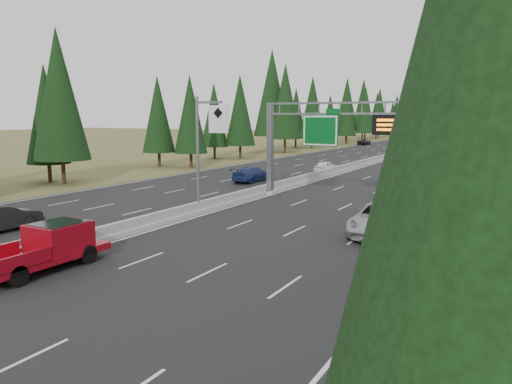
{
  "coord_description": "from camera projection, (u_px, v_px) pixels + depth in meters",
  "views": [
    {
      "loc": [
        19.97,
        -2.71,
        6.82
      ],
      "look_at": [
        7.33,
        20.0,
        2.82
      ],
      "focal_mm": 35.0,
      "sensor_mm": 36.0,
      "label": 1
    }
  ],
  "objects": [
    {
      "name": "sign_gantry",
      "position": [
        369.0,
        136.0,
        38.02
      ],
      "size": [
        16.75,
        0.98,
        7.8
      ],
      "color": "slate",
      "rests_on": "road"
    },
    {
      "name": "tree_row_left",
      "position": [
        237.0,
        101.0,
        80.07
      ],
      "size": [
        11.14,
        239.9,
        18.94
      ],
      "color": "black",
      "rests_on": "ground"
    },
    {
      "name": "hov_sign_pole",
      "position": [
        204.0,
        147.0,
        33.54
      ],
      "size": [
        2.8,
        0.5,
        8.0
      ],
      "color": "slate",
      "rests_on": "road"
    },
    {
      "name": "car_ahead_dkred",
      "position": [
        412.0,
        177.0,
        49.97
      ],
      "size": [
        1.36,
        3.87,
        1.27
      ],
      "primitive_type": "imported",
      "rotation": [
        0.0,
        0.0,
        -0.0
      ],
      "color": "#4D120B",
      "rests_on": "road"
    },
    {
      "name": "car_ahead_green",
      "position": [
        429.0,
        166.0,
        59.37
      ],
      "size": [
        2.31,
        4.86,
        1.6
      ],
      "primitive_type": "imported",
      "rotation": [
        0.0,
        0.0,
        0.09
      ],
      "color": "#155D3C",
      "rests_on": "road"
    },
    {
      "name": "silver_minivan",
      "position": [
        381.0,
        219.0,
        28.45
      ],
      "size": [
        3.5,
        6.68,
        1.8
      ],
      "primitive_type": "imported",
      "rotation": [
        0.0,
        0.0,
        0.08
      ],
      "color": "#A7A6AB",
      "rests_on": "road"
    },
    {
      "name": "car_ahead_white",
      "position": [
        464.0,
        146.0,
        96.59
      ],
      "size": [
        3.24,
        6.03,
        1.61
      ],
      "primitive_type": "imported",
      "rotation": [
        0.0,
        0.0,
        0.1
      ],
      "color": "silver",
      "rests_on": "road"
    },
    {
      "name": "car_onc_white",
      "position": [
        326.0,
        167.0,
        59.5
      ],
      "size": [
        2.03,
        4.22,
        1.39
      ],
      "primitive_type": "imported",
      "rotation": [
        0.0,
        0.0,
        3.05
      ],
      "color": "white",
      "rests_on": "road"
    },
    {
      "name": "car_ahead_far",
      "position": [
        473.0,
        141.0,
        118.53
      ],
      "size": [
        1.95,
        4.41,
        1.48
      ],
      "primitive_type": "imported",
      "rotation": [
        0.0,
        0.0,
        0.05
      ],
      "color": "black",
      "rests_on": "road"
    },
    {
      "name": "car_onc_blue",
      "position": [
        252.0,
        174.0,
        51.17
      ],
      "size": [
        2.42,
        5.48,
        1.56
      ],
      "primitive_type": "imported",
      "rotation": [
        0.0,
        0.0,
        3.1
      ],
      "color": "navy",
      "rests_on": "road"
    },
    {
      "name": "shoulder_left",
      "position": [
        296.0,
        153.0,
        90.62
      ],
      "size": [
        3.6,
        260.0,
        0.06
      ],
      "primitive_type": "cube",
      "color": "brown",
      "rests_on": "ground"
    },
    {
      "name": "car_onc_near",
      "position": [
        0.0,
        218.0,
        29.19
      ],
      "size": [
        1.8,
        4.85,
        1.58
      ],
      "primitive_type": "imported",
      "rotation": [
        0.0,
        0.0,
        3.12
      ],
      "color": "black",
      "rests_on": "road"
    },
    {
      "name": "car_ahead_dkgrey",
      "position": [
        440.0,
        156.0,
        75.43
      ],
      "size": [
        1.9,
        4.67,
        1.35
      ],
      "primitive_type": "imported",
      "rotation": [
        0.0,
        0.0,
        -0.0
      ],
      "color": "black",
      "rests_on": "road"
    },
    {
      "name": "median_barrier",
      "position": [
        394.0,
        155.0,
        82.0
      ],
      "size": [
        0.7,
        260.0,
        0.85
      ],
      "color": "#989892",
      "rests_on": "road"
    },
    {
      "name": "car_onc_far",
      "position": [
        364.0,
        142.0,
        115.55
      ],
      "size": [
        2.5,
        5.0,
        1.36
      ],
      "primitive_type": "imported",
      "rotation": [
        0.0,
        0.0,
        3.19
      ],
      "color": "black",
      "rests_on": "road"
    },
    {
      "name": "red_pickup",
      "position": [
        50.0,
        244.0,
        22.14
      ],
      "size": [
        2.17,
        6.08,
        1.98
      ],
      "color": "black",
      "rests_on": "road"
    },
    {
      "name": "road",
      "position": [
        394.0,
        157.0,
        82.06
      ],
      "size": [
        32.0,
        260.0,
        0.08
      ],
      "primitive_type": "cube",
      "color": "black",
      "rests_on": "ground"
    }
  ]
}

